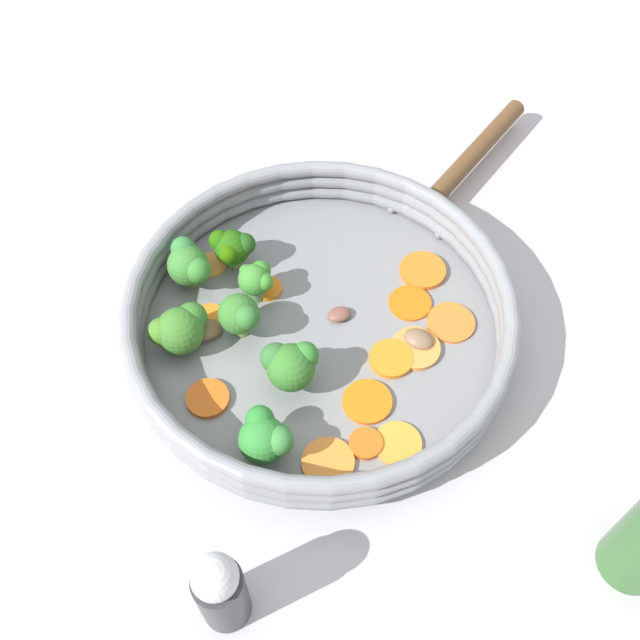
{
  "coord_description": "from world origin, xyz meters",
  "views": [
    {
      "loc": [
        -0.02,
        -0.39,
        0.61
      ],
      "look_at": [
        0.0,
        0.0,
        0.03
      ],
      "focal_mm": 42.0,
      "sensor_mm": 36.0,
      "label": 1
    }
  ],
  "objects_px": {
    "carrot_slice_7": "(211,265)",
    "carrot_slice_3": "(366,443)",
    "skillet": "(320,333)",
    "broccoli_floret_4": "(189,264)",
    "broccoli_floret_0": "(180,329)",
    "mushroom_piece_0": "(419,339)",
    "salt_shaker": "(220,591)",
    "carrot_slice_4": "(210,317)",
    "carrot_slice_6": "(451,324)",
    "broccoli_floret_3": "(232,247)",
    "carrot_slice_12": "(208,399)",
    "broccoli_floret_5": "(266,437)",
    "carrot_slice_9": "(268,288)",
    "carrot_slice_10": "(410,303)",
    "broccoli_floret_6": "(256,279)",
    "carrot_slice_5": "(415,348)",
    "carrot_slice_0": "(330,462)",
    "carrot_slice_8": "(423,271)",
    "carrot_slice_2": "(367,402)",
    "mushroom_piece_2": "(339,314)",
    "carrot_slice_11": "(398,444)",
    "mushroom_piece_1": "(206,326)",
    "broccoli_floret_2": "(241,314)",
    "carrot_slice_1": "(391,359)",
    "broccoli_floret_1": "(291,364)"
  },
  "relations": [
    {
      "from": "mushroom_piece_0",
      "to": "carrot_slice_7",
      "type": "bearing_deg",
      "value": 152.73
    },
    {
      "from": "carrot_slice_0",
      "to": "carrot_slice_8",
      "type": "height_order",
      "value": "carrot_slice_8"
    },
    {
      "from": "carrot_slice_3",
      "to": "mushroom_piece_2",
      "type": "height_order",
      "value": "mushroom_piece_2"
    },
    {
      "from": "broccoli_floret_0",
      "to": "broccoli_floret_5",
      "type": "bearing_deg",
      "value": -55.43
    },
    {
      "from": "carrot_slice_7",
      "to": "broccoli_floret_3",
      "type": "distance_m",
      "value": 0.04
    },
    {
      "from": "broccoli_floret_1",
      "to": "broccoli_floret_2",
      "type": "bearing_deg",
      "value": 128.14
    },
    {
      "from": "carrot_slice_10",
      "to": "broccoli_floret_6",
      "type": "height_order",
      "value": "broccoli_floret_6"
    },
    {
      "from": "carrot_slice_9",
      "to": "broccoli_floret_2",
      "type": "height_order",
      "value": "broccoli_floret_2"
    },
    {
      "from": "carrot_slice_0",
      "to": "carrot_slice_6",
      "type": "distance_m",
      "value": 0.18
    },
    {
      "from": "carrot_slice_8",
      "to": "mushroom_piece_2",
      "type": "bearing_deg",
      "value": -149.98
    },
    {
      "from": "carrot_slice_11",
      "to": "salt_shaker",
      "type": "height_order",
      "value": "salt_shaker"
    },
    {
      "from": "broccoli_floret_5",
      "to": "carrot_slice_3",
      "type": "bearing_deg",
      "value": 1.26
    },
    {
      "from": "carrot_slice_0",
      "to": "carrot_slice_1",
      "type": "relative_size",
      "value": 1.12
    },
    {
      "from": "broccoli_floret_2",
      "to": "carrot_slice_2",
      "type": "bearing_deg",
      "value": -35.99
    },
    {
      "from": "broccoli_floret_3",
      "to": "broccoli_floret_4",
      "type": "xyz_separation_m",
      "value": [
        -0.04,
        -0.02,
        0.0
      ]
    },
    {
      "from": "carrot_slice_3",
      "to": "broccoli_floret_4",
      "type": "relative_size",
      "value": 0.59
    },
    {
      "from": "mushroom_piece_1",
      "to": "salt_shaker",
      "type": "height_order",
      "value": "salt_shaker"
    },
    {
      "from": "carrot_slice_10",
      "to": "broccoli_floret_4",
      "type": "distance_m",
      "value": 0.22
    },
    {
      "from": "carrot_slice_3",
      "to": "broccoli_floret_3",
      "type": "bearing_deg",
      "value": 119.75
    },
    {
      "from": "carrot_slice_3",
      "to": "broccoli_floret_5",
      "type": "height_order",
      "value": "broccoli_floret_5"
    },
    {
      "from": "carrot_slice_12",
      "to": "broccoli_floret_5",
      "type": "distance_m",
      "value": 0.08
    },
    {
      "from": "carrot_slice_7",
      "to": "carrot_slice_3",
      "type": "bearing_deg",
      "value": -55.5
    },
    {
      "from": "broccoli_floret_0",
      "to": "mushroom_piece_1",
      "type": "height_order",
      "value": "broccoli_floret_0"
    },
    {
      "from": "carrot_slice_9",
      "to": "mushroom_piece_0",
      "type": "height_order",
      "value": "mushroom_piece_0"
    },
    {
      "from": "carrot_slice_6",
      "to": "broccoli_floret_6",
      "type": "bearing_deg",
      "value": 166.83
    },
    {
      "from": "carrot_slice_6",
      "to": "mushroom_piece_1",
      "type": "bearing_deg",
      "value": 178.64
    },
    {
      "from": "broccoli_floret_4",
      "to": "carrot_slice_6",
      "type": "bearing_deg",
      "value": -14.01
    },
    {
      "from": "carrot_slice_5",
      "to": "mushroom_piece_1",
      "type": "xyz_separation_m",
      "value": [
        -0.2,
        0.03,
        0.0
      ]
    },
    {
      "from": "broccoli_floret_0",
      "to": "mushroom_piece_0",
      "type": "xyz_separation_m",
      "value": [
        0.22,
        -0.01,
        -0.02
      ]
    },
    {
      "from": "broccoli_floret_2",
      "to": "mushroom_piece_1",
      "type": "distance_m",
      "value": 0.04
    },
    {
      "from": "carrot_slice_0",
      "to": "carrot_slice_8",
      "type": "relative_size",
      "value": 0.99
    },
    {
      "from": "carrot_slice_5",
      "to": "broccoli_floret_3",
      "type": "height_order",
      "value": "broccoli_floret_3"
    },
    {
      "from": "carrot_slice_0",
      "to": "carrot_slice_6",
      "type": "bearing_deg",
      "value": 47.72
    },
    {
      "from": "mushroom_piece_2",
      "to": "carrot_slice_8",
      "type": "bearing_deg",
      "value": 30.02
    },
    {
      "from": "carrot_slice_5",
      "to": "carrot_slice_2",
      "type": "bearing_deg",
      "value": -132.9
    },
    {
      "from": "broccoli_floret_0",
      "to": "broccoli_floret_3",
      "type": "bearing_deg",
      "value": 62.83
    },
    {
      "from": "carrot_slice_5",
      "to": "broccoli_floret_3",
      "type": "xyz_separation_m",
      "value": [
        -0.17,
        0.11,
        0.03
      ]
    },
    {
      "from": "skillet",
      "to": "carrot_slice_9",
      "type": "relative_size",
      "value": 12.26
    },
    {
      "from": "carrot_slice_3",
      "to": "carrot_slice_10",
      "type": "xyz_separation_m",
      "value": [
        0.06,
        0.15,
        -0.0
      ]
    },
    {
      "from": "carrot_slice_6",
      "to": "mushroom_piece_0",
      "type": "bearing_deg",
      "value": -150.41
    },
    {
      "from": "carrot_slice_9",
      "to": "mushroom_piece_2",
      "type": "distance_m",
      "value": 0.08
    },
    {
      "from": "broccoli_floret_4",
      "to": "salt_shaker",
      "type": "height_order",
      "value": "salt_shaker"
    },
    {
      "from": "broccoli_floret_4",
      "to": "mushroom_piece_0",
      "type": "height_order",
      "value": "broccoli_floret_4"
    },
    {
      "from": "skillet",
      "to": "broccoli_floret_4",
      "type": "bearing_deg",
      "value": 153.74
    },
    {
      "from": "carrot_slice_4",
      "to": "mushroom_piece_0",
      "type": "distance_m",
      "value": 0.2
    },
    {
      "from": "skillet",
      "to": "carrot_slice_4",
      "type": "bearing_deg",
      "value": 170.63
    },
    {
      "from": "salt_shaker",
      "to": "mushroom_piece_1",
      "type": "bearing_deg",
      "value": 95.35
    },
    {
      "from": "carrot_slice_4",
      "to": "carrot_slice_6",
      "type": "xyz_separation_m",
      "value": [
        0.23,
        -0.02,
        -0.0
      ]
    },
    {
      "from": "carrot_slice_7",
      "to": "salt_shaker",
      "type": "relative_size",
      "value": 0.3
    },
    {
      "from": "skillet",
      "to": "mushroom_piece_0",
      "type": "height_order",
      "value": "mushroom_piece_0"
    }
  ]
}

